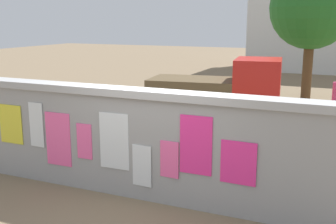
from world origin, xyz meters
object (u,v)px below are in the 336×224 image
at_px(bicycle_near, 322,137).
at_px(tree_roadside, 312,8).
at_px(motorcycle, 209,150).
at_px(bicycle_far, 83,145).
at_px(auto_rickshaw_truck, 221,92).

distance_m(bicycle_near, tree_roadside, 7.43).
bearing_deg(motorcycle, bicycle_far, -171.99).
height_order(motorcycle, bicycle_far, bicycle_far).
bearing_deg(auto_rickshaw_truck, bicycle_near, -31.76).
bearing_deg(auto_rickshaw_truck, motorcycle, -76.65).
relative_size(auto_rickshaw_truck, bicycle_far, 2.28).
height_order(auto_rickshaw_truck, bicycle_near, auto_rickshaw_truck).
relative_size(auto_rickshaw_truck, motorcycle, 1.99).
bearing_deg(bicycle_near, motorcycle, -130.92).
height_order(motorcycle, tree_roadside, tree_roadside).
xyz_separation_m(bicycle_far, tree_roadside, (3.47, 9.31, 2.92)).
xyz_separation_m(motorcycle, bicycle_near, (1.89, 2.18, -0.10)).
height_order(bicycle_near, tree_roadside, tree_roadside).
distance_m(auto_rickshaw_truck, motorcycle, 4.07).
distance_m(motorcycle, bicycle_near, 2.89).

